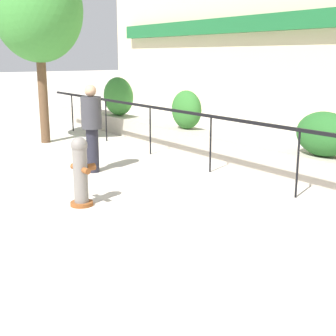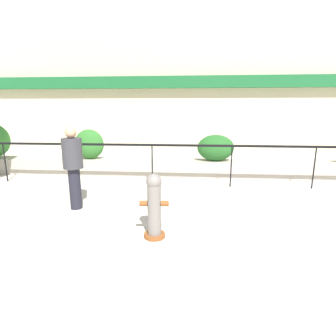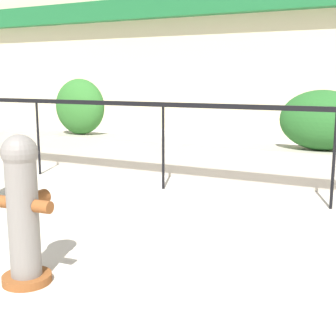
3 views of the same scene
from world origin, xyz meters
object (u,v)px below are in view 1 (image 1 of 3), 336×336
hedge_bush_1 (186,110)px  hedge_bush_0 (118,96)px  hedge_bush_2 (324,134)px  street_tree (38,11)px  pedestrian (92,123)px  fire_hydrant (81,171)px

hedge_bush_1 → hedge_bush_0: bearing=180.0°
hedge_bush_2 → street_tree: street_tree is taller
pedestrian → hedge_bush_0: bearing=144.2°
hedge_bush_2 → street_tree: (-6.89, -2.52, 2.46)m
hedge_bush_1 → street_tree: (-2.90, -2.52, 2.39)m
hedge_bush_0 → fire_hydrant: 7.29m
hedge_bush_0 → pedestrian: pedestrian is taller
fire_hydrant → street_tree: bearing=163.8°
street_tree → hedge_bush_2: bearing=20.1°
street_tree → pedestrian: 4.43m
hedge_bush_2 → street_tree: bearing=-159.9°
fire_hydrant → pedestrian: (-1.83, 1.14, 0.44)m
hedge_bush_0 → hedge_bush_2: 7.34m
hedge_bush_0 → hedge_bush_1: hedge_bush_0 is taller
hedge_bush_2 → pedestrian: bearing=-136.8°
street_tree → pedestrian: (3.71, -0.48, -2.37)m
hedge_bush_0 → hedge_bush_2: bearing=0.0°
pedestrian → hedge_bush_1: bearing=105.1°
hedge_bush_0 → hedge_bush_1: bearing=0.0°
hedge_bush_0 → fire_hydrant: (5.98, -4.13, -0.52)m
hedge_bush_2 → street_tree: 7.74m
hedge_bush_2 → pedestrian: (-3.19, -2.99, 0.08)m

